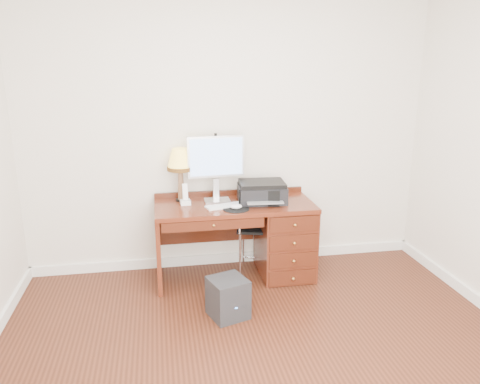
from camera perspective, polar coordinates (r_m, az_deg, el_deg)
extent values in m
plane|color=#35160C|center=(3.53, 3.36, -19.99)|extent=(4.00, 4.00, 0.00)
plane|color=silver|center=(4.64, -1.42, 6.95)|extent=(4.00, 0.00, 4.00)
cube|color=white|center=(4.99, -1.29, -8.00)|extent=(4.00, 0.03, 0.10)
cube|color=#5C2313|center=(4.43, -0.66, -1.69)|extent=(1.50, 0.65, 0.04)
cube|color=#5C2313|center=(4.66, 5.45, -5.76)|extent=(0.50, 0.61, 0.71)
cube|color=#5C2313|center=(4.51, -9.90, -6.71)|extent=(0.04, 0.61, 0.71)
cube|color=#491B0E|center=(4.77, -4.09, -3.87)|extent=(0.96, 0.03, 0.39)
cube|color=#491B0E|center=(4.14, -3.25, -4.03)|extent=(0.91, 0.03, 0.09)
sphere|color=#BF8C3F|center=(4.37, 6.62, -7.32)|extent=(0.03, 0.03, 0.03)
cube|color=silver|center=(4.51, -2.79, -1.03)|extent=(0.25, 0.19, 0.02)
cube|color=silver|center=(4.53, -2.90, 0.46)|extent=(0.06, 0.04, 0.20)
cube|color=silver|center=(4.44, -2.92, 4.34)|extent=(0.55, 0.09, 0.39)
cube|color=#4C8CF2|center=(4.41, -2.88, 4.28)|extent=(0.50, 0.04, 0.35)
cube|color=white|center=(4.35, -1.36, -1.65)|extent=(0.46, 0.23, 0.02)
cylinder|color=black|center=(4.26, -0.47, -2.09)|extent=(0.24, 0.24, 0.01)
ellipsoid|color=white|center=(4.25, -0.47, -1.78)|extent=(0.11, 0.07, 0.04)
cube|color=black|center=(4.48, 2.68, -0.19)|extent=(0.46, 0.37, 0.16)
cube|color=black|center=(4.46, 2.69, 1.03)|extent=(0.44, 0.35, 0.04)
cylinder|color=black|center=(4.56, -7.15, -0.94)|extent=(0.10, 0.10, 0.02)
cone|color=brown|center=(4.51, -7.22, 1.02)|extent=(0.07, 0.07, 0.30)
cone|color=#FFD450|center=(4.46, -7.33, 4.08)|extent=(0.25, 0.25, 0.19)
cylinder|color=#593814|center=(4.48, -7.28, 2.89)|extent=(0.25, 0.25, 0.04)
cube|color=white|center=(4.44, -6.67, -1.24)|extent=(0.10, 0.10, 0.04)
cube|color=white|center=(4.41, -6.71, -0.01)|extent=(0.05, 0.07, 0.16)
cylinder|color=black|center=(4.72, 3.60, 0.16)|extent=(0.07, 0.07, 0.09)
cube|color=black|center=(4.64, 2.43, -4.19)|extent=(0.52, 0.52, 0.03)
cube|color=black|center=(4.36, 3.05, -1.41)|extent=(0.38, 0.13, 0.25)
cylinder|color=silver|center=(4.86, -0.15, -6.25)|extent=(0.02, 0.02, 0.48)
cylinder|color=silver|center=(4.93, 4.00, -5.96)|extent=(0.02, 0.02, 0.48)
cylinder|color=silver|center=(4.53, 0.65, -7.93)|extent=(0.02, 0.02, 0.48)
cylinder|color=silver|center=(4.61, 5.09, -7.58)|extent=(0.02, 0.02, 0.48)
cylinder|color=silver|center=(4.35, 0.72, -2.60)|extent=(0.02, 0.02, 0.42)
cylinder|color=silver|center=(4.43, 5.30, -2.34)|extent=(0.02, 0.02, 0.42)
cube|color=black|center=(3.96, -1.48, -12.75)|extent=(0.36, 0.36, 0.33)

